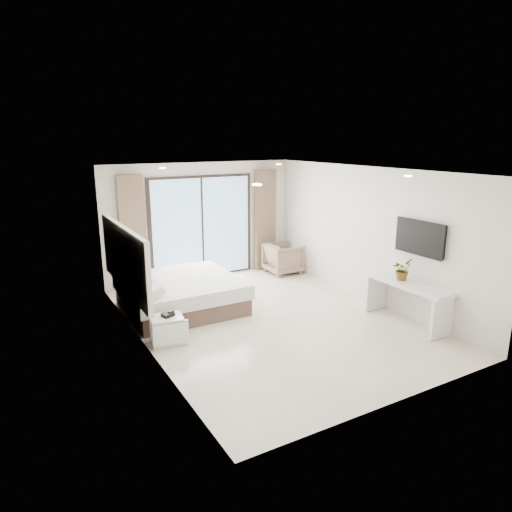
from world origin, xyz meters
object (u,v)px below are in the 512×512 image
object	(u,v)px
nightstand	(167,330)
bed	(180,294)
console_desk	(407,293)
armchair	(283,257)

from	to	relation	value
nightstand	bed	bearing A→B (deg)	71.02
bed	console_desk	bearing A→B (deg)	-38.85
bed	armchair	world-z (taller)	armchair
nightstand	armchair	bearing A→B (deg)	42.06
bed	armchair	distance (m)	3.28
nightstand	armchair	size ratio (longest dim) A/B	0.70
bed	nightstand	distance (m)	1.53
armchair	console_desk	bearing A→B (deg)	-175.72
bed	console_desk	distance (m)	4.22
bed	armchair	xyz separation A→B (m)	(3.09, 1.10, 0.09)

